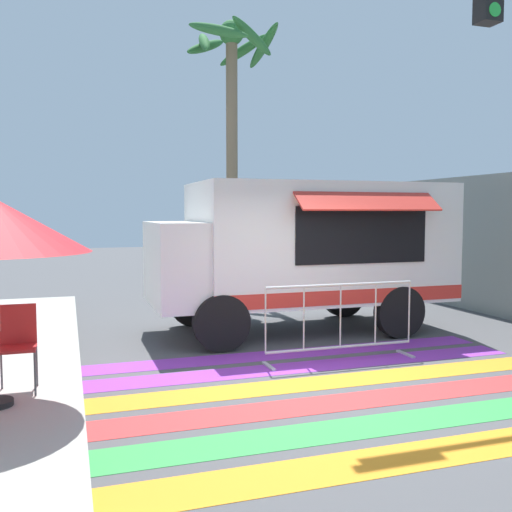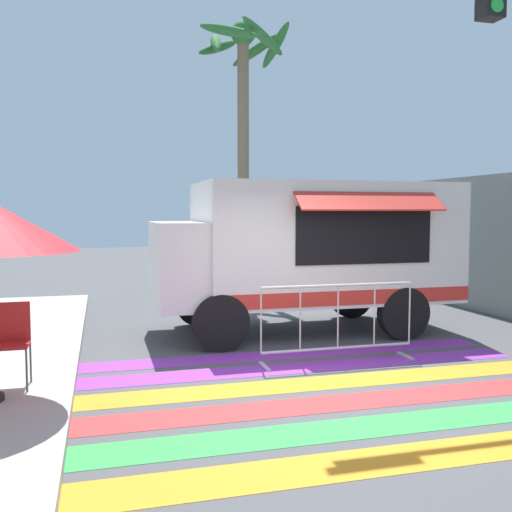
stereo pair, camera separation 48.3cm
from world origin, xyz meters
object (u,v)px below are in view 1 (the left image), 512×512
at_px(folding_chair, 18,339).
at_px(food_truck, 298,247).
at_px(barricade_front, 340,322).
at_px(palm_tree, 232,94).

bearing_deg(folding_chair, food_truck, 40.96).
bearing_deg(folding_chair, barricade_front, 17.05).
bearing_deg(palm_tree, food_truck, -89.36).
relative_size(barricade_front, palm_tree, 0.34).
distance_m(food_truck, barricade_front, 2.39).
relative_size(food_truck, palm_tree, 0.78).
bearing_deg(food_truck, folding_chair, -149.86).
bearing_deg(palm_tree, folding_chair, -123.43).
height_order(folding_chair, barricade_front, barricade_front).
xyz_separation_m(food_truck, palm_tree, (-0.05, 4.18, 3.53)).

